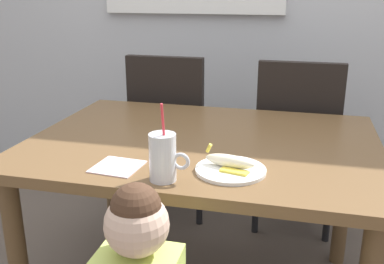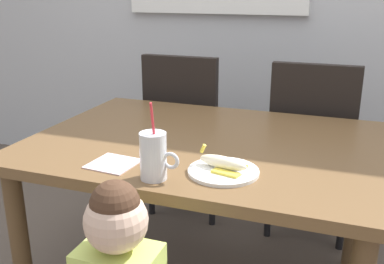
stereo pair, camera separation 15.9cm
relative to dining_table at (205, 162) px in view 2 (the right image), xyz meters
name	(u,v)px [view 2 (the right image)]	position (x,y,z in m)	size (l,w,h in m)	color
dining_table	(205,162)	(0.00, 0.00, 0.00)	(1.35, 0.99, 0.73)	brown
dining_chair_left	(187,126)	(-0.34, 0.71, -0.10)	(0.44, 0.44, 0.96)	black
dining_chair_right	(312,141)	(0.36, 0.70, -0.10)	(0.44, 0.44, 0.96)	black
milk_cup	(154,159)	(-0.04, -0.41, 0.16)	(0.13, 0.08, 0.25)	silver
snack_plate	(223,171)	(0.16, -0.29, 0.10)	(0.23, 0.23, 0.01)	white
peeled_banana	(223,163)	(0.15, -0.29, 0.13)	(0.18, 0.12, 0.07)	#F4EAC6
paper_napkin	(113,164)	(-0.21, -0.35, 0.10)	(0.15, 0.15, 0.00)	silver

